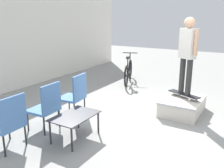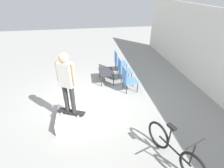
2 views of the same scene
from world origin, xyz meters
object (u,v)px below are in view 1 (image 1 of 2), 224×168
object	(u,v)px
skate_ramp_box	(182,106)
bicycle	(128,72)
person_skater	(188,50)
patio_chair_right	(75,94)
skateboard_on_ramp	(184,94)
patio_chair_center	(46,105)
coffee_table	(75,118)
patio_chair_left	(9,121)

from	to	relation	value
skate_ramp_box	bicycle	bearing A→B (deg)	52.72
bicycle	person_skater	bearing A→B (deg)	-145.49
patio_chair_right	bicycle	xyz separation A→B (m)	(3.25, 0.30, -0.15)
skateboard_on_ramp	patio_chair_center	world-z (taller)	patio_chair_center
skate_ramp_box	patio_chair_center	size ratio (longest dim) A/B	1.26
person_skater	coffee_table	bearing A→B (deg)	92.35
patio_chair_left	skate_ramp_box	bearing A→B (deg)	146.00
person_skater	bicycle	xyz separation A→B (m)	(1.70, 2.37, -1.11)
patio_chair_left	bicycle	size ratio (longest dim) A/B	0.58
patio_chair_left	skateboard_on_ramp	bearing A→B (deg)	147.08
coffee_table	patio_chair_left	xyz separation A→B (m)	(-0.88, 0.72, 0.11)
person_skater	patio_chair_center	world-z (taller)	person_skater
person_skater	patio_chair_right	bearing A→B (deg)	68.26
person_skater	patio_chair_right	xyz separation A→B (m)	(-1.55, 2.07, -0.97)
patio_chair_left	patio_chair_center	xyz separation A→B (m)	(0.88, 0.00, 0.00)
coffee_table	bicycle	world-z (taller)	bicycle
person_skater	patio_chair_left	size ratio (longest dim) A/B	1.81
skateboard_on_ramp	coffee_table	distance (m)	2.79
person_skater	bicycle	bearing A→B (deg)	-4.25
skateboard_on_ramp	patio_chair_center	size ratio (longest dim) A/B	0.86
skateboard_on_ramp	bicycle	bearing A→B (deg)	-11.43
skate_ramp_box	person_skater	bearing A→B (deg)	6.47
patio_chair_center	patio_chair_left	bearing A→B (deg)	-1.83
patio_chair_center	bicycle	bearing A→B (deg)	-177.75
patio_chair_right	bicycle	bearing A→B (deg)	179.12
patio_chair_center	coffee_table	bearing A→B (deg)	87.90
skateboard_on_ramp	person_skater	bearing A→B (deg)	0.00
patio_chair_left	patio_chair_right	world-z (taller)	same
skateboard_on_ramp	patio_chair_center	distance (m)	3.20
patio_chair_right	bicycle	distance (m)	3.27
skateboard_on_ramp	patio_chair_left	size ratio (longest dim) A/B	0.86
patio_chair_left	patio_chair_center	size ratio (longest dim) A/B	1.00
person_skater	bicycle	size ratio (longest dim) A/B	1.06
skateboard_on_ramp	coffee_table	world-z (taller)	coffee_table
skate_ramp_box	patio_chair_left	xyz separation A→B (m)	(-3.21, 2.08, 0.35)
skateboard_on_ramp	patio_chair_center	xyz separation A→B (m)	(-2.44, 2.07, 0.10)
coffee_table	patio_chair_right	world-z (taller)	patio_chair_right
skateboard_on_ramp	person_skater	size ratio (longest dim) A/B	0.48
coffee_table	bicycle	size ratio (longest dim) A/B	0.54
person_skater	patio_chair_center	distance (m)	3.34
patio_chair_center	bicycle	size ratio (longest dim) A/B	0.58
person_skater	skate_ramp_box	bearing A→B (deg)	127.85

